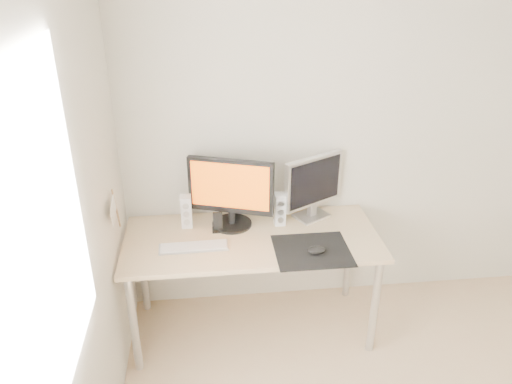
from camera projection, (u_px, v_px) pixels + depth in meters
wall_back at (384, 133)px, 3.33m from camera, size 3.50×0.00×3.50m
wall_left at (41, 336)px, 1.59m from camera, size 0.00×3.50×3.50m
window_pane at (29, 271)px, 1.48m from camera, size 0.00×1.30×1.30m
mousepad at (312, 251)px, 2.99m from camera, size 0.45×0.40×0.00m
mouse at (317, 250)px, 2.95m from camera, size 0.11×0.07×0.04m
desk at (252, 247)px, 3.17m from camera, size 1.60×0.70×0.73m
main_monitor at (231, 191)px, 3.15m from camera, size 0.54×0.33×0.47m
second_monitor at (313, 184)px, 3.26m from camera, size 0.41×0.25×0.43m
speaker_left at (186, 211)px, 3.21m from camera, size 0.07×0.08×0.22m
speaker_right at (280, 209)px, 3.23m from camera, size 0.07×0.08×0.22m
keyboard at (194, 247)px, 3.01m from camera, size 0.42×0.13×0.02m
phone_dock at (218, 225)px, 3.18m from camera, size 0.07×0.06×0.13m
pennant at (114, 209)px, 2.79m from camera, size 0.01×0.23×0.29m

